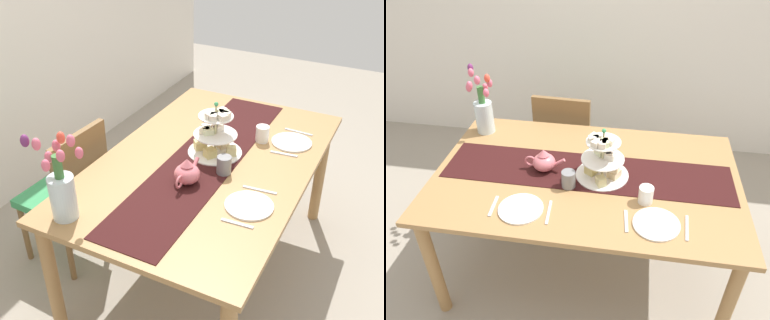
# 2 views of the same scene
# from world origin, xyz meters

# --- Properties ---
(ground_plane) EXTENTS (8.00, 8.00, 0.00)m
(ground_plane) POSITION_xyz_m (0.00, 0.00, 0.00)
(ground_plane) COLOR gray
(dining_table) EXTENTS (1.72, 1.08, 0.77)m
(dining_table) POSITION_xyz_m (0.00, 0.00, 0.68)
(dining_table) COLOR #A37747
(dining_table) RESTS_ON ground_plane
(chair_left) EXTENTS (0.44, 0.44, 0.91)m
(chair_left) POSITION_xyz_m (-0.27, 0.77, 0.50)
(chair_left) COLOR brown
(chair_left) RESTS_ON ground_plane
(table_runner) EXTENTS (1.64, 0.36, 0.00)m
(table_runner) POSITION_xyz_m (0.00, 0.02, 0.77)
(table_runner) COLOR black
(table_runner) RESTS_ON dining_table
(tiered_cake_stand) EXTENTS (0.30, 0.30, 0.30)m
(tiered_cake_stand) POSITION_xyz_m (0.09, 0.00, 0.88)
(tiered_cake_stand) COLOR beige
(tiered_cake_stand) RESTS_ON table_runner
(teapot) EXTENTS (0.24, 0.13, 0.14)m
(teapot) POSITION_xyz_m (-0.24, 0.00, 0.83)
(teapot) COLOR #D66B75
(teapot) RESTS_ON table_runner
(tulip_vase) EXTENTS (0.18, 0.18, 0.44)m
(tulip_vase) POSITION_xyz_m (-0.73, 0.36, 0.93)
(tulip_vase) COLOR silver
(tulip_vase) RESTS_ON dining_table
(dinner_plate_left) EXTENTS (0.23, 0.23, 0.01)m
(dinner_plate_left) POSITION_xyz_m (-0.28, -0.35, 0.78)
(dinner_plate_left) COLOR white
(dinner_plate_left) RESTS_ON dining_table
(fork_left) EXTENTS (0.02, 0.15, 0.01)m
(fork_left) POSITION_xyz_m (-0.43, -0.35, 0.78)
(fork_left) COLOR silver
(fork_left) RESTS_ON dining_table
(knife_left) EXTENTS (0.03, 0.17, 0.01)m
(knife_left) POSITION_xyz_m (-0.14, -0.35, 0.78)
(knife_left) COLOR silver
(knife_left) RESTS_ON dining_table
(dinner_plate_right) EXTENTS (0.23, 0.23, 0.01)m
(dinner_plate_right) POSITION_xyz_m (0.39, -0.35, 0.78)
(dinner_plate_right) COLOR white
(dinner_plate_right) RESTS_ON dining_table
(fork_right) EXTENTS (0.03, 0.15, 0.01)m
(fork_right) POSITION_xyz_m (0.25, -0.35, 0.78)
(fork_right) COLOR silver
(fork_right) RESTS_ON dining_table
(knife_right) EXTENTS (0.02, 0.17, 0.01)m
(knife_right) POSITION_xyz_m (0.54, -0.35, 0.78)
(knife_right) COLOR silver
(knife_right) RESTS_ON dining_table
(mug_grey) EXTENTS (0.08, 0.08, 0.09)m
(mug_grey) POSITION_xyz_m (-0.08, -0.13, 0.82)
(mug_grey) COLOR slate
(mug_grey) RESTS_ON table_runner
(mug_white_text) EXTENTS (0.08, 0.08, 0.09)m
(mug_white_text) POSITION_xyz_m (0.34, -0.19, 0.82)
(mug_white_text) COLOR white
(mug_white_text) RESTS_ON dining_table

